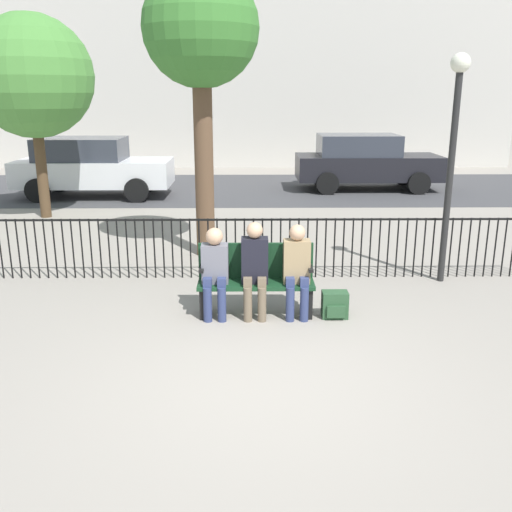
% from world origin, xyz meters
% --- Properties ---
extents(ground_plane, '(80.00, 80.00, 0.00)m').
position_xyz_m(ground_plane, '(0.00, 0.00, 0.00)').
color(ground_plane, gray).
extents(park_bench, '(1.50, 0.45, 0.92)m').
position_xyz_m(park_bench, '(0.00, 1.91, 0.49)').
color(park_bench, '#14381E').
rests_on(park_bench, ground).
extents(seated_person_0, '(0.34, 0.39, 1.17)m').
position_xyz_m(seated_person_0, '(-0.52, 1.78, 0.66)').
color(seated_person_0, navy).
rests_on(seated_person_0, ground).
extents(seated_person_1, '(0.34, 0.39, 1.24)m').
position_xyz_m(seated_person_1, '(-0.02, 1.79, 0.69)').
color(seated_person_1, brown).
rests_on(seated_person_1, ground).
extents(seated_person_2, '(0.34, 0.39, 1.21)m').
position_xyz_m(seated_person_2, '(0.52, 1.78, 0.68)').
color(seated_person_2, navy).
rests_on(seated_person_2, ground).
extents(backpack, '(0.33, 0.25, 0.35)m').
position_xyz_m(backpack, '(1.02, 1.73, 0.17)').
color(backpack, '#284C2D').
rests_on(backpack, ground).
extents(fence_railing, '(9.01, 0.03, 0.95)m').
position_xyz_m(fence_railing, '(-0.02, 3.40, 0.56)').
color(fence_railing, black).
rests_on(fence_railing, ground).
extents(tree_0, '(1.92, 1.92, 4.77)m').
position_xyz_m(tree_0, '(-0.86, 4.74, 3.71)').
color(tree_0, brown).
rests_on(tree_0, ground).
extents(tree_1, '(2.67, 2.67, 4.48)m').
position_xyz_m(tree_1, '(-4.84, 7.99, 3.13)').
color(tree_1, '#4C3823').
rests_on(tree_1, ground).
extents(lamp_post, '(0.28, 0.28, 3.34)m').
position_xyz_m(lamp_post, '(2.87, 3.20, 2.24)').
color(lamp_post, black).
rests_on(lamp_post, ground).
extents(street_surface, '(24.00, 6.00, 0.01)m').
position_xyz_m(street_surface, '(0.00, 12.00, 0.00)').
color(street_surface, '#3D3D3F').
rests_on(street_surface, ground).
extents(parked_car_0, '(4.20, 1.94, 1.62)m').
position_xyz_m(parked_car_0, '(-4.45, 10.67, 0.84)').
color(parked_car_0, silver).
rests_on(parked_car_0, ground).
extents(parked_car_1, '(4.20, 1.94, 1.62)m').
position_xyz_m(parked_car_1, '(3.35, 11.80, 0.84)').
color(parked_car_1, black).
rests_on(parked_car_1, ground).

